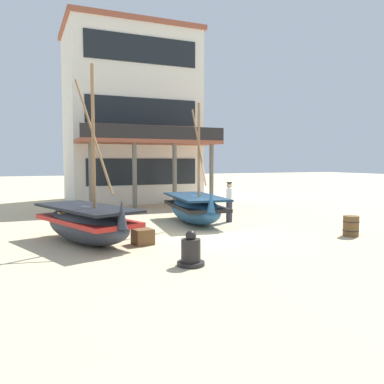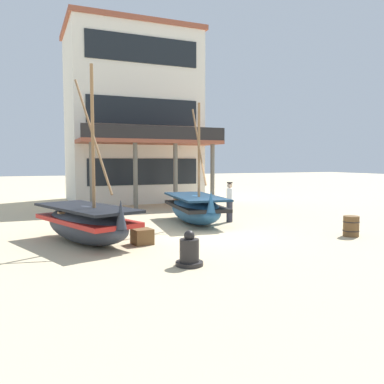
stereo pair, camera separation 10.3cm
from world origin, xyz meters
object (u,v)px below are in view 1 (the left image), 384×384
object	(u,v)px
capstan_winch	(191,252)
wooden_barrel	(351,226)
cargo_crate	(143,237)
fishing_boat_near_left	(87,223)
fishing_boat_centre_large	(195,208)
fisherman_by_hull	(229,202)
harbor_building_main	(130,117)

from	to	relation	value
capstan_winch	wooden_barrel	xyz separation A→B (m)	(6.53, 1.37, 0.02)
capstan_winch	wooden_barrel	distance (m)	6.67
cargo_crate	capstan_winch	bearing A→B (deg)	-82.49
fishing_boat_near_left	cargo_crate	world-z (taller)	fishing_boat_near_left
fishing_boat_near_left	cargo_crate	distance (m)	1.82
fishing_boat_centre_large	capstan_winch	distance (m)	6.70
fishing_boat_centre_large	wooden_barrel	world-z (taller)	fishing_boat_centre_large
fishing_boat_near_left	capstan_winch	bearing A→B (deg)	-62.75
fishing_boat_centre_large	fisherman_by_hull	xyz separation A→B (m)	(1.44, -0.29, 0.20)
fishing_boat_centre_large	cargo_crate	world-z (taller)	fishing_boat_centre_large
fishing_boat_near_left	capstan_winch	world-z (taller)	fishing_boat_near_left
fishing_boat_near_left	harbor_building_main	distance (m)	14.55
fisherman_by_hull	harbor_building_main	size ratio (longest dim) A/B	0.16
fishing_boat_centre_large	cargo_crate	distance (m)	4.52
fishing_boat_centre_large	fisherman_by_hull	bearing A→B (deg)	-11.26
fisherman_by_hull	capstan_winch	xyz separation A→B (m)	(-4.23, -5.80, -0.50)
wooden_barrel	fishing_boat_near_left	bearing A→B (deg)	164.28
wooden_barrel	cargo_crate	distance (m)	7.08
fishing_boat_centre_large	harbor_building_main	world-z (taller)	harbor_building_main
harbor_building_main	fisherman_by_hull	bearing A→B (deg)	-82.73
wooden_barrel	capstan_winch	bearing A→B (deg)	-168.19
fishing_boat_near_left	fishing_boat_centre_large	bearing A→B (deg)	26.40
fisherman_by_hull	harbor_building_main	world-z (taller)	harbor_building_main
fisherman_by_hull	wooden_barrel	bearing A→B (deg)	-62.61
fishing_boat_near_left	fishing_boat_centre_large	xyz separation A→B (m)	(4.72, 2.34, -0.01)
capstan_winch	cargo_crate	world-z (taller)	capstan_winch
fisherman_by_hull	fishing_boat_centre_large	bearing A→B (deg)	168.74
capstan_winch	wooden_barrel	bearing A→B (deg)	11.81
fishing_boat_near_left	wooden_barrel	distance (m)	8.79
capstan_winch	harbor_building_main	distance (m)	17.63
fisherman_by_hull	wooden_barrel	distance (m)	5.02
fishing_boat_near_left	cargo_crate	xyz separation A→B (m)	(1.55, -0.86, -0.41)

